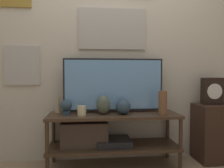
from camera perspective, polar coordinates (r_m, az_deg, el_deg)
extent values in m
cube|color=beige|center=(2.63, -0.18, 10.16)|extent=(6.40, 0.06, 2.70)
cube|color=#B2ADA3|center=(2.62, 0.08, 14.19)|extent=(0.78, 0.02, 0.47)
cube|color=#B2BCC6|center=(2.61, 0.10, 14.22)|extent=(0.74, 0.01, 0.44)
cube|color=#B7B2A8|center=(2.66, -22.38, 4.51)|extent=(0.38, 0.02, 0.44)
cube|color=beige|center=(2.65, -22.42, 4.52)|extent=(0.35, 0.01, 0.40)
cube|color=#422D1E|center=(2.38, 0.48, -8.15)|extent=(1.40, 0.44, 0.03)
cube|color=#422D1E|center=(2.47, 0.48, -15.98)|extent=(1.40, 0.44, 0.03)
cylinder|color=#422D1E|center=(2.29, -16.60, -15.77)|extent=(0.04, 0.04, 0.58)
cylinder|color=#422D1E|center=(2.44, 17.47, -14.64)|extent=(0.04, 0.04, 0.58)
cylinder|color=#422D1E|center=(2.64, -15.03, -13.21)|extent=(0.04, 0.04, 0.58)
cylinder|color=#422D1E|center=(2.77, 14.29, -12.45)|extent=(0.04, 0.04, 0.58)
cube|color=black|center=(2.45, 0.48, -14.87)|extent=(0.36, 0.31, 0.07)
cube|color=#47382D|center=(2.41, -7.19, -12.82)|extent=(0.49, 0.24, 0.26)
cylinder|color=black|center=(2.46, -6.75, -7.23)|extent=(0.05, 0.05, 0.02)
cylinder|color=black|center=(2.52, 7.34, -6.97)|extent=(0.05, 0.05, 0.02)
cube|color=black|center=(2.44, 0.40, -0.17)|extent=(1.11, 0.04, 0.58)
cube|color=#6B9ED1|center=(2.42, 0.44, -0.18)|extent=(1.07, 0.01, 0.55)
sphere|color=#2D4251|center=(2.34, 2.98, -5.98)|extent=(0.16, 0.16, 0.16)
cylinder|color=brown|center=(2.36, 13.10, -4.86)|extent=(0.09, 0.09, 0.25)
cone|color=tan|center=(2.52, -13.92, -5.00)|extent=(0.08, 0.08, 0.20)
ellipsoid|color=#4C5647|center=(2.33, -2.29, -5.47)|extent=(0.15, 0.13, 0.20)
cylinder|color=beige|center=(2.29, -7.92, -6.93)|extent=(0.09, 0.09, 0.10)
cylinder|color=#2D4251|center=(2.36, -11.86, -7.41)|extent=(0.08, 0.08, 0.04)
sphere|color=#2D4251|center=(2.34, -11.88, -5.46)|extent=(0.12, 0.12, 0.12)
cube|color=#382319|center=(2.86, 25.27, -11.38)|extent=(0.44, 0.35, 0.65)
cube|color=black|center=(2.79, 24.69, -1.68)|extent=(0.24, 0.10, 0.31)
cylinder|color=white|center=(2.74, 25.27, -1.76)|extent=(0.18, 0.01, 0.18)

